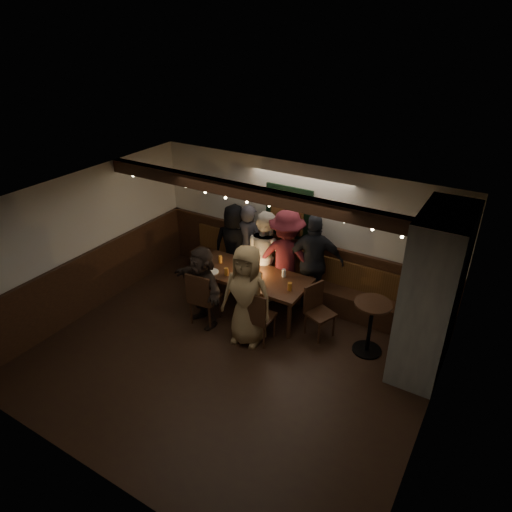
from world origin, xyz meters
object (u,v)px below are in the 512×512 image
Objects in this scene: dining_table at (250,277)px; person_a at (234,245)px; person_d at (286,258)px; high_top at (371,321)px; person_f at (203,286)px; chair_near_left at (202,296)px; chair_end at (317,307)px; person_b at (249,246)px; chair_near_right at (257,314)px; person_g at (247,296)px; person_c at (265,254)px; person_e at (314,262)px.

person_a is at bearing 138.23° from dining_table.
person_d is (1.22, -0.10, 0.09)m from person_a.
high_top is (2.26, -0.01, -0.11)m from dining_table.
person_d reaches higher than person_f.
person_f reaches higher than chair_near_left.
person_d is at bearing 58.29° from dining_table.
high_top is at bearing 15.80° from chair_near_left.
chair_end is 1.99m from person_f.
chair_near_left is 0.69× the size of person_f.
high_top is 2.89m from person_b.
chair_near_left is at bearing 45.27° from person_d.
chair_near_left is (-0.50, -0.79, -0.13)m from dining_table.
person_f is (-0.50, -0.74, 0.04)m from dining_table.
chair_near_right is at bearing 85.33° from person_d.
person_f is at bearing -124.02° from dining_table.
person_f is at bearing 89.02° from person_b.
person_g is at bearing 119.77° from person_b.
chair_near_right is 1.62m from person_c.
person_a is (-0.33, 1.53, 0.25)m from chair_near_left.
chair_near_left is at bearing -61.98° from person_f.
person_e is at bearing 119.95° from chair_end.
chair_end is 0.54× the size of person_c.
person_f is (-1.41, -1.48, -0.18)m from person_e.
person_f is (-2.77, -0.73, 0.15)m from high_top.
high_top is at bearing 145.19° from person_a.
chair_end is at bearing 45.18° from person_f.
dining_table is 0.90m from person_g.
chair_near_right is 0.36m from person_g.
person_c is 0.94× the size of person_e.
chair_near_right is 1.91m from person_b.
person_f is at bearing 179.09° from chair_near_right.
chair_near_left is 1.99m from chair_end.
person_b is at bearing 164.64° from person_a.
chair_near_left reaches higher than chair_near_right.
person_e is (0.91, 0.74, 0.22)m from dining_table.
high_top is at bearing -0.29° from dining_table.
person_b is 0.91m from person_d.
person_e reaches higher than high_top.
person_c is 0.98m from person_e.
chair_near_right is at bearing -52.07° from dining_table.
person_e reaches higher than person_b.
person_c reaches higher than person_a.
person_d reaches higher than person_a.
chair_end is 0.93m from person_e.
chair_near_right is 0.55× the size of person_e.
person_b is 1.52m from person_f.
person_g is at bearing 1.04° from chair_near_left.
person_e reaches higher than chair_end.
chair_near_right is 1.57m from person_e.
person_b is at bearing 125.62° from chair_near_right.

